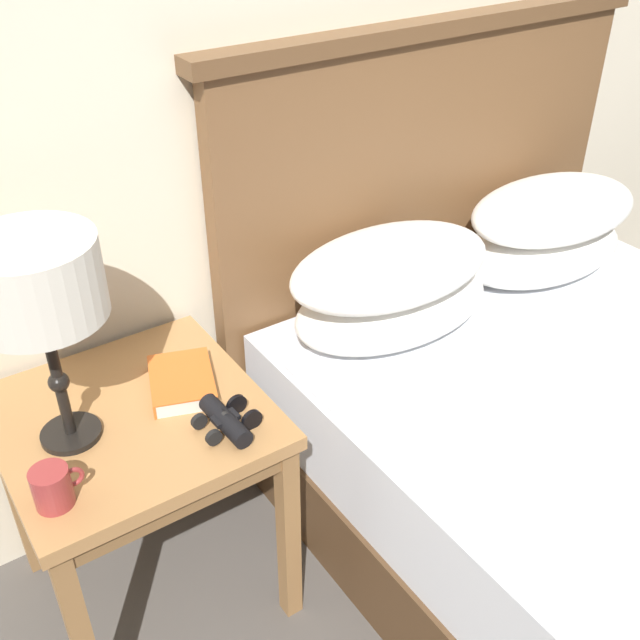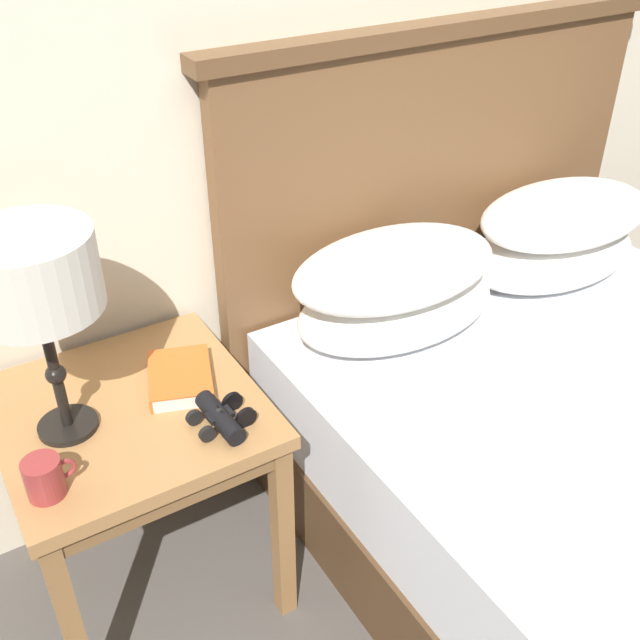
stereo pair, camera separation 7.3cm
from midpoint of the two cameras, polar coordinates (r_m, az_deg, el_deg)
ground_plane at (r=2.12m, az=12.35°, el=-21.66°), size 20.00×20.00×0.00m
wall_back at (r=1.97m, az=-1.09°, el=21.36°), size 8.00×0.06×2.60m
nightstand at (r=1.81m, az=-13.02°, el=-8.46°), size 0.58×0.58×0.61m
bed at (r=2.14m, az=21.47°, el=-9.56°), size 1.50×1.80×1.29m
table_lamp at (r=1.53m, az=-19.83°, el=2.99°), size 0.26×0.26×0.48m
book_on_nightstand at (r=1.79m, az=-9.53°, el=-4.37°), size 0.20×0.23×0.04m
binoculars_pair at (r=1.66m, az=-6.33°, el=-7.39°), size 0.14×0.16×0.05m
coffee_mug at (r=1.57m, az=-18.98°, el=-11.31°), size 0.10×0.08×0.08m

